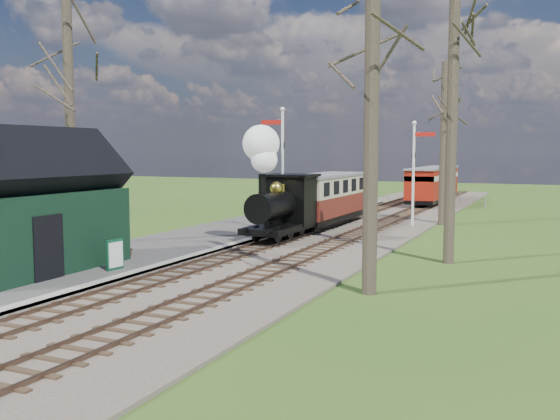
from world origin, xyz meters
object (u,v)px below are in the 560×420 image
(red_carriage_b, at_px, (439,182))
(bench, at_px, (117,248))
(station_shed, at_px, (35,208))
(red_carriage_a, at_px, (426,186))
(coach, at_px, (325,197))
(sign_board, at_px, (115,255))
(person, at_px, (65,255))
(semaphore_near, at_px, (281,162))
(semaphore_far, at_px, (415,166))
(locomotive, at_px, (279,192))

(red_carriage_b, bearing_deg, bench, -100.00)
(station_shed, xyz_separation_m, red_carriage_a, (6.90, 30.36, -0.69))
(coach, xyz_separation_m, sign_board, (-1.96, -15.01, -0.96))
(person, bearing_deg, station_shed, 96.18)
(station_shed, height_order, semaphore_near, semaphore_near)
(semaphore_near, relative_size, semaphore_far, 1.09)
(sign_board, height_order, person, person)
(semaphore_near, height_order, red_carriage_a, semaphore_near)
(station_shed, xyz_separation_m, coach, (4.30, 16.10, -0.59))
(semaphore_far, xyz_separation_m, red_carriage_a, (-1.77, 12.36, -1.78))
(sign_board, bearing_deg, coach, 82.57)
(semaphore_far, relative_size, red_carriage_b, 1.06)
(station_shed, xyz_separation_m, person, (1.33, -0.11, -1.47))
(semaphore_near, xyz_separation_m, locomotive, (0.76, -1.97, -1.32))
(station_shed, bearing_deg, red_carriage_a, 77.20)
(locomotive, bearing_deg, red_carriage_b, 84.23)
(station_shed, distance_m, bench, 3.42)
(station_shed, distance_m, red_carriage_a, 31.14)
(station_shed, bearing_deg, semaphore_near, 73.62)
(semaphore_far, distance_m, coach, 5.05)
(semaphore_near, xyz_separation_m, red_carriage_a, (3.37, 18.36, -2.05))
(semaphore_near, bearing_deg, coach, 79.38)
(station_shed, distance_m, locomotive, 10.91)
(station_shed, height_order, red_carriage_a, station_shed)
(coach, xyz_separation_m, person, (-2.97, -16.21, -0.88))
(bench, xyz_separation_m, person, (0.26, -2.91, 0.20))
(red_carriage_b, xyz_separation_m, sign_board, (-4.56, -34.76, -0.86))
(person, bearing_deg, coach, 0.64)
(red_carriage_a, bearing_deg, semaphore_far, -81.83)
(bench, relative_size, person, 1.30)
(red_carriage_b, relative_size, bench, 3.46)
(red_carriage_b, height_order, sign_board, red_carriage_b)
(red_carriage_b, relative_size, person, 4.50)
(locomotive, xyz_separation_m, sign_board, (-1.95, -8.94, -1.59))
(sign_board, bearing_deg, red_carriage_b, 82.53)
(station_shed, height_order, bench, station_shed)
(bench, bearing_deg, coach, 76.36)
(station_shed, height_order, person, station_shed)
(red_carriage_b, bearing_deg, person, -98.80)
(locomotive, height_order, coach, locomotive)
(semaphore_near, xyz_separation_m, bench, (-2.46, -9.21, -3.02))
(coach, bearing_deg, locomotive, -90.11)
(semaphore_far, height_order, coach, semaphore_far)
(semaphore_near, xyz_separation_m, coach, (0.77, 4.10, -1.94))
(semaphore_far, distance_m, red_carriage_a, 12.61)
(semaphore_near, bearing_deg, red_carriage_b, 81.96)
(red_carriage_b, bearing_deg, red_carriage_a, -90.00)
(locomotive, distance_m, red_carriage_a, 20.51)
(coach, xyz_separation_m, bench, (-3.23, -13.31, -1.08))
(locomotive, distance_m, person, 10.67)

